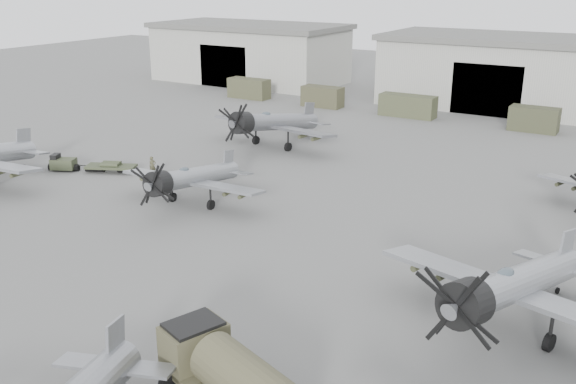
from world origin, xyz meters
name	(u,v)px	position (x,y,z in m)	size (l,w,h in m)	color
ground	(172,322)	(0.00, 0.00, 0.00)	(220.00, 220.00, 0.00)	#5E5E5C
hangar_left	(250,52)	(-38.00, 61.96, 4.37)	(29.00, 14.80, 8.70)	#A5A59A
hangar_center	(502,71)	(0.00, 61.96, 4.37)	(29.00, 14.80, 8.70)	#A5A59A
support_truck_1	(249,88)	(-29.96, 50.00, 1.31)	(5.66, 2.20, 2.62)	#40412A
support_truck_2	(322,97)	(-18.81, 50.00, 1.27)	(5.13, 2.20, 2.54)	#3E3D28
support_truck_3	(408,106)	(-7.55, 50.00, 1.27)	(6.53, 2.20, 2.54)	#3F432C
support_truck_4	(534,119)	(6.56, 50.00, 1.29)	(4.98, 2.20, 2.59)	#373925
aircraft_mid_1	(189,178)	(-9.75, 13.21, 2.06)	(11.32, 10.19, 4.53)	gray
aircraft_mid_2	(510,287)	(13.93, 7.27, 2.43)	(13.45, 12.11, 5.35)	#919499
aircraft_far_0	(271,123)	(-13.56, 29.86, 2.45)	(13.56, 12.20, 5.38)	gray
fuel_tanker	(233,377)	(6.50, -3.93, 1.65)	(7.86, 4.83, 2.88)	#4B4831
tug_trailer	(81,165)	(-23.10, 15.07, 0.55)	(7.13, 4.28, 1.46)	#353C27
ground_crew	(152,166)	(-17.06, 17.24, 0.82)	(0.60, 0.39, 1.64)	#42412B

